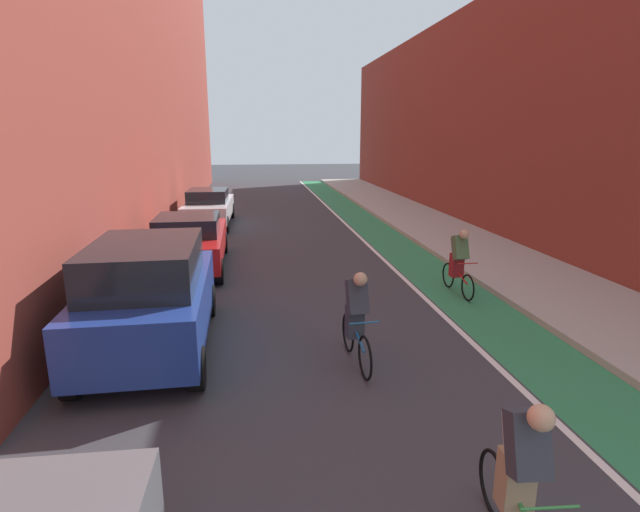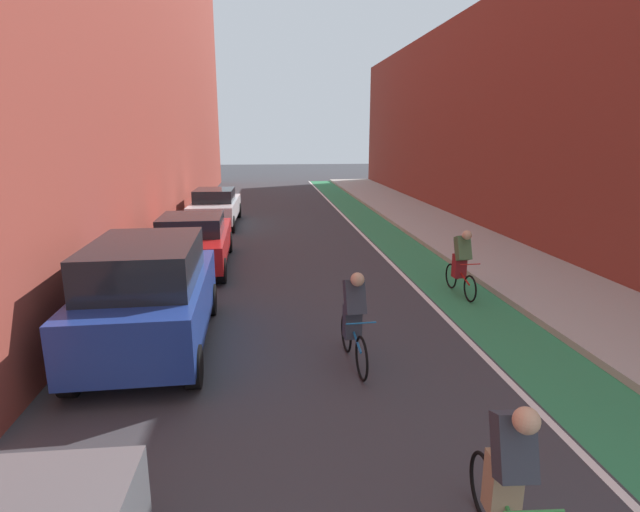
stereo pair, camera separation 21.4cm
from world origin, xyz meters
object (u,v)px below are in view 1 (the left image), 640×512
object	(u,v)px
parked_sedan_white	(209,207)
cyclist_trailing	(459,259)
cyclist_lead	(522,472)
parked_sedan_red	(189,241)
cyclist_mid	(356,318)
parked_suv_blue	(150,296)

from	to	relation	value
parked_sedan_white	cyclist_trailing	distance (m)	12.09
parked_sedan_white	cyclist_lead	world-z (taller)	cyclist_lead
cyclist_lead	cyclist_trailing	distance (m)	7.75
parked_sedan_red	parked_sedan_white	bearing A→B (deg)	90.02
cyclist_lead	cyclist_mid	xyz separation A→B (m)	(-0.64, 3.96, -0.04)
cyclist_mid	parked_sedan_white	bearing A→B (deg)	104.25
parked_sedan_red	cyclist_mid	size ratio (longest dim) A/B	2.65
cyclist_trailing	parked_suv_blue	bearing A→B (deg)	-160.28
cyclist_mid	cyclist_trailing	distance (m)	4.63
cyclist_lead	cyclist_trailing	world-z (taller)	cyclist_lead
parked_sedan_white	cyclist_trailing	xyz separation A→B (m)	(6.60, -10.13, 0.06)
parked_suv_blue	cyclist_mid	distance (m)	3.57
parked_suv_blue	cyclist_trailing	world-z (taller)	parked_suv_blue
parked_suv_blue	parked_sedan_white	bearing A→B (deg)	90.01
parked_sedan_red	cyclist_trailing	world-z (taller)	cyclist_trailing
parked_sedan_white	parked_sedan_red	bearing A→B (deg)	-89.98
parked_suv_blue	cyclist_mid	world-z (taller)	parked_suv_blue
parked_suv_blue	cyclist_lead	world-z (taller)	parked_suv_blue
cyclist_trailing	cyclist_lead	bearing A→B (deg)	-109.08
cyclist_mid	cyclist_trailing	size ratio (longest dim) A/B	1.05
parked_suv_blue	cyclist_trailing	size ratio (longest dim) A/B	2.57
parked_sedan_white	cyclist_mid	size ratio (longest dim) A/B	2.73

